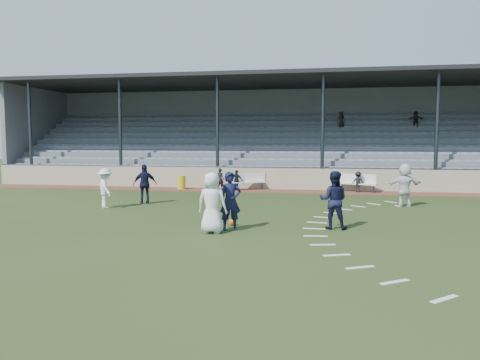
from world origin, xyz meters
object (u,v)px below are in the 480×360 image
(bench_left, at_px, (248,180))
(trash_bin, at_px, (181,182))
(football, at_px, (232,222))
(player_white_lead, at_px, (212,203))
(bench_right, at_px, (358,181))
(player_navy_lead, at_px, (230,201))

(bench_left, bearing_deg, trash_bin, 161.14)
(football, bearing_deg, bench_left, 96.67)
(trash_bin, height_order, player_white_lead, player_white_lead)
(bench_right, bearing_deg, trash_bin, -158.26)
(player_navy_lead, bearing_deg, bench_right, 48.04)
(player_white_lead, relative_size, player_navy_lead, 1.01)
(bench_right, relative_size, player_navy_lead, 1.10)
(trash_bin, xyz_separation_m, player_navy_lead, (5.11, -11.17, 0.52))
(football, bearing_deg, player_white_lead, -105.38)
(bench_right, bearing_deg, bench_left, -160.47)
(bench_right, distance_m, trash_bin, 9.77)
(trash_bin, relative_size, player_white_lead, 0.41)
(football, xyz_separation_m, player_white_lead, (-0.36, -1.33, 0.81))
(bench_left, height_order, football, bench_left)
(bench_right, relative_size, football, 8.43)
(player_white_lead, bearing_deg, football, -100.70)
(bench_left, xyz_separation_m, player_white_lead, (0.90, -12.12, 0.34))
(bench_right, height_order, trash_bin, bench_right)
(football, bearing_deg, trash_bin, 115.78)
(player_white_lead, xyz_separation_m, player_navy_lead, (0.46, 0.55, -0.01))
(bench_left, bearing_deg, bench_right, -24.60)
(bench_left, bearing_deg, player_white_lead, -110.75)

